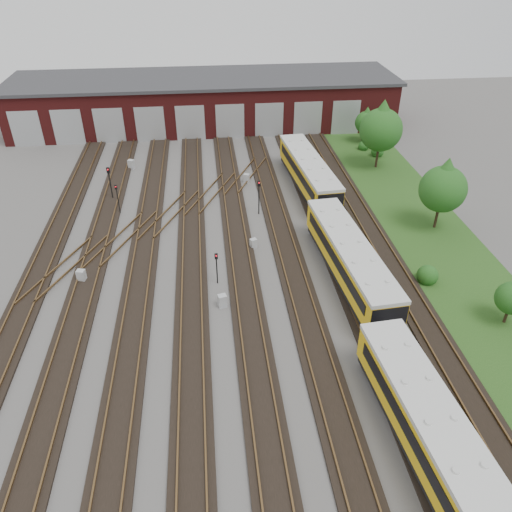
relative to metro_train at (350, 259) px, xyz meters
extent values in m
plane|color=#4B4946|center=(-10.00, -2.23, -1.87)|extent=(120.00, 120.00, 0.00)
cube|color=black|center=(-24.00, -2.23, -1.78)|extent=(2.40, 70.00, 0.18)
cube|color=brown|center=(-24.72, -2.23, -1.61)|extent=(0.10, 70.00, 0.15)
cube|color=brown|center=(-23.28, -2.23, -1.61)|extent=(0.10, 70.00, 0.15)
cube|color=black|center=(-20.00, -2.23, -1.78)|extent=(2.40, 70.00, 0.18)
cube|color=brown|center=(-20.72, -2.23, -1.61)|extent=(0.10, 70.00, 0.15)
cube|color=brown|center=(-19.28, -2.23, -1.61)|extent=(0.10, 70.00, 0.15)
cube|color=black|center=(-16.00, -2.23, -1.78)|extent=(2.40, 70.00, 0.18)
cube|color=brown|center=(-16.72, -2.23, -1.61)|extent=(0.10, 70.00, 0.15)
cube|color=brown|center=(-15.28, -2.23, -1.61)|extent=(0.10, 70.00, 0.15)
cube|color=black|center=(-12.00, -2.23, -1.78)|extent=(2.40, 70.00, 0.18)
cube|color=brown|center=(-12.72, -2.23, -1.61)|extent=(0.10, 70.00, 0.15)
cube|color=brown|center=(-11.28, -2.23, -1.61)|extent=(0.10, 70.00, 0.15)
cube|color=black|center=(-8.00, -2.23, -1.78)|extent=(2.40, 70.00, 0.18)
cube|color=brown|center=(-8.72, -2.23, -1.61)|extent=(0.10, 70.00, 0.15)
cube|color=brown|center=(-7.28, -2.23, -1.61)|extent=(0.10, 70.00, 0.15)
cube|color=black|center=(-4.00, -2.23, -1.78)|extent=(2.40, 70.00, 0.18)
cube|color=brown|center=(-4.72, -2.23, -1.61)|extent=(0.10, 70.00, 0.15)
cube|color=brown|center=(-3.28, -2.23, -1.61)|extent=(0.10, 70.00, 0.15)
cube|color=black|center=(0.00, -2.23, -1.78)|extent=(2.40, 70.00, 0.18)
cube|color=brown|center=(-0.72, -2.23, -1.61)|extent=(0.10, 70.00, 0.15)
cube|color=brown|center=(0.72, -2.23, -1.61)|extent=(0.10, 70.00, 0.15)
cube|color=black|center=(4.00, -2.23, -1.78)|extent=(2.40, 70.00, 0.18)
cube|color=brown|center=(3.28, -2.23, -1.61)|extent=(0.10, 70.00, 0.15)
cube|color=brown|center=(4.72, -2.23, -1.61)|extent=(0.10, 70.00, 0.15)
cube|color=brown|center=(-18.00, 7.77, -1.61)|extent=(5.40, 9.62, 0.15)
cube|color=brown|center=(-14.00, 11.77, -1.61)|extent=(5.40, 9.62, 0.15)
cube|color=brown|center=(-10.00, 15.77, -1.61)|extent=(5.40, 9.62, 0.15)
cube|color=brown|center=(-22.00, 3.77, -1.61)|extent=(5.40, 9.62, 0.15)
cube|color=brown|center=(-6.00, 19.77, -1.61)|extent=(5.40, 9.62, 0.15)
cube|color=#591616|center=(-10.00, 37.77, 1.13)|extent=(50.00, 12.00, 6.00)
cube|color=#333336|center=(-10.00, 37.77, 4.28)|extent=(51.00, 12.50, 0.40)
cube|color=#9FA1A4|center=(-32.00, 31.75, 0.33)|extent=(3.60, 0.12, 4.40)
cube|color=#9FA1A4|center=(-27.00, 31.75, 0.33)|extent=(3.60, 0.12, 4.40)
cube|color=#9FA1A4|center=(-22.00, 31.75, 0.33)|extent=(3.60, 0.12, 4.40)
cube|color=#9FA1A4|center=(-17.00, 31.75, 0.33)|extent=(3.60, 0.12, 4.40)
cube|color=#9FA1A4|center=(-12.00, 31.75, 0.33)|extent=(3.60, 0.12, 4.40)
cube|color=#9FA1A4|center=(-7.00, 31.75, 0.33)|extent=(3.60, 0.12, 4.40)
cube|color=#9FA1A4|center=(-2.00, 31.75, 0.33)|extent=(3.60, 0.12, 4.40)
cube|color=#9FA1A4|center=(3.00, 31.75, 0.33)|extent=(3.60, 0.12, 4.40)
cube|color=#9FA1A4|center=(8.00, 31.75, 0.33)|extent=(3.60, 0.12, 4.40)
cube|color=#1B4517|center=(9.00, 7.77, -1.84)|extent=(8.00, 55.00, 0.05)
cube|color=black|center=(0.00, -16.00, -1.25)|extent=(3.40, 14.68, 0.58)
cube|color=#EEA20C|center=(0.00, -16.00, 0.11)|extent=(3.69, 14.70, 2.13)
cube|color=silver|center=(0.00, -16.00, 1.32)|extent=(3.78, 14.71, 0.29)
cube|color=black|center=(-1.28, -16.10, 0.35)|extent=(1.09, 12.76, 0.82)
cube|color=black|center=(1.28, -15.90, 0.35)|extent=(1.09, 12.76, 0.82)
cube|color=black|center=(0.00, 0.00, -1.25)|extent=(3.40, 14.68, 0.58)
cube|color=#EEA20C|center=(0.00, 0.00, 0.11)|extent=(3.69, 14.70, 2.13)
cube|color=silver|center=(0.00, 0.00, 1.32)|extent=(3.78, 14.71, 0.29)
cube|color=black|center=(-1.28, -0.10, 0.35)|extent=(1.09, 12.76, 0.82)
cube|color=black|center=(1.28, 0.10, 0.35)|extent=(1.09, 12.76, 0.82)
cube|color=black|center=(0.00, 16.00, -1.25)|extent=(3.40, 14.68, 0.58)
cube|color=#EEA20C|center=(0.00, 16.00, 0.11)|extent=(3.69, 14.70, 2.13)
cube|color=silver|center=(0.00, 16.00, 1.32)|extent=(3.78, 14.71, 0.29)
cube|color=black|center=(-1.28, 15.90, 0.35)|extent=(1.09, 12.76, 0.82)
cube|color=black|center=(1.28, 16.10, 0.35)|extent=(1.09, 12.76, 0.82)
cylinder|color=black|center=(-18.80, 12.80, -0.61)|extent=(0.09, 0.09, 2.51)
cube|color=black|center=(-18.80, 12.80, 0.86)|extent=(0.23, 0.15, 0.43)
sphere|color=red|center=(-18.80, 12.71, 0.94)|extent=(0.10, 0.10, 0.10)
cylinder|color=black|center=(-19.87, 15.88, -0.45)|extent=(0.11, 0.11, 2.83)
cube|color=black|center=(-19.87, 15.88, 1.25)|extent=(0.30, 0.19, 0.57)
sphere|color=red|center=(-19.87, 15.76, 1.36)|extent=(0.14, 0.14, 0.14)
cylinder|color=black|center=(-5.64, 11.23, -0.41)|extent=(0.11, 0.11, 2.92)
cube|color=black|center=(-5.64, 11.23, 1.31)|extent=(0.27, 0.17, 0.53)
sphere|color=red|center=(-5.64, 11.13, 1.42)|extent=(0.13, 0.13, 0.13)
cylinder|color=black|center=(-10.03, 0.60, -0.75)|extent=(0.09, 0.09, 2.24)
cube|color=black|center=(-10.03, 0.60, 0.60)|extent=(0.24, 0.15, 0.46)
sphere|color=red|center=(-10.03, 0.50, 0.69)|extent=(0.11, 0.11, 0.11)
cube|color=#AEB1B4|center=(-20.39, 1.95, -1.36)|extent=(0.71, 0.63, 1.01)
cube|color=#AEB1B4|center=(-18.73, 23.29, -1.34)|extent=(0.80, 0.75, 1.05)
cube|color=#AEB1B4|center=(-9.79, -2.26, -1.37)|extent=(0.71, 0.64, 1.00)
cube|color=#AEB1B4|center=(-6.16, 18.32, -1.39)|extent=(0.70, 0.64, 0.95)
cube|color=#AEB1B4|center=(-6.77, 5.29, -1.43)|extent=(0.65, 0.61, 0.88)
cylinder|color=black|center=(8.81, 20.73, -0.67)|extent=(0.26, 0.26, 2.39)
sphere|color=#1A4D16|center=(8.81, 20.73, 2.51)|extent=(4.65, 4.65, 4.65)
cone|color=#1A4D16|center=(8.81, 20.73, 4.17)|extent=(3.99, 3.99, 3.32)
cylinder|color=black|center=(9.69, 28.45, -1.16)|extent=(0.22, 0.22, 1.41)
sphere|color=#1A4D16|center=(9.69, 28.45, 0.72)|extent=(2.75, 2.75, 2.75)
cone|color=#1A4D16|center=(9.69, 28.45, 1.70)|extent=(2.35, 2.35, 1.96)
cylinder|color=black|center=(9.96, 6.96, -0.82)|extent=(0.25, 0.25, 2.10)
sphere|color=#1A4D16|center=(9.96, 6.96, 1.98)|extent=(4.08, 4.08, 4.08)
cone|color=#1A4D16|center=(9.96, 6.96, 3.43)|extent=(3.50, 3.50, 2.91)
cylinder|color=black|center=(9.49, -6.10, -1.29)|extent=(0.21, 0.21, 1.16)
sphere|color=#1A4D16|center=(9.49, -6.10, 0.26)|extent=(2.26, 2.26, 2.26)
sphere|color=#1A4D16|center=(6.00, -0.92, -1.06)|extent=(1.63, 1.63, 1.63)
sphere|color=#1A4D16|center=(9.99, 24.00, -1.12)|extent=(1.50, 1.50, 1.50)
sphere|color=#1A4D16|center=(8.94, 26.12, -1.24)|extent=(1.27, 1.27, 1.27)
camera|label=1|loc=(-10.40, -30.33, 21.03)|focal=35.00mm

